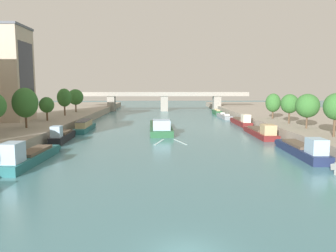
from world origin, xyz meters
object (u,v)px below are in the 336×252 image
at_px(barge_midriver, 161,127).
at_px(moored_boat_right_far, 241,121).
at_px(moored_boat_right_upstream, 303,149).
at_px(tree_left_end_of_row, 76,97).
at_px(tree_left_by_lamp, 47,105).
at_px(tree_right_by_lamp, 307,106).
at_px(tree_left_midway, 64,98).
at_px(bridge_far, 164,99).
at_px(tree_left_second, 25,103).
at_px(moored_boat_right_end, 217,112).
at_px(moored_boat_left_upstream, 85,126).
at_px(tree_right_second, 335,107).
at_px(moored_boat_right_midway, 224,116).
at_px(moored_boat_right_gap_after, 261,132).
at_px(tree_right_far, 273,103).
at_px(moored_boat_left_second, 28,156).
at_px(tree_right_end_of_row, 290,104).
at_px(moored_boat_left_near, 62,136).

xyz_separation_m(barge_midriver, moored_boat_right_far, (20.10, 10.89, -0.03)).
height_order(moored_boat_right_upstream, tree_left_end_of_row, tree_left_end_of_row).
height_order(moored_boat_right_far, tree_left_by_lamp, tree_left_by_lamp).
bearing_deg(barge_midriver, tree_right_by_lamp, -23.80).
distance_m(tree_left_midway, bridge_far, 49.12).
xyz_separation_m(tree_left_second, tree_left_by_lamp, (-0.46, 12.58, -1.12)).
distance_m(moored_boat_right_end, tree_right_by_lamp, 54.73).
bearing_deg(barge_midriver, moored_boat_left_upstream, 176.81).
distance_m(barge_midriver, tree_right_second, 34.28).
distance_m(barge_midriver, moored_boat_right_midway, 34.74).
height_order(moored_boat_right_midway, tree_right_second, tree_right_second).
xyz_separation_m(moored_boat_right_far, moored_boat_right_midway, (-0.80, 17.99, -0.35)).
bearing_deg(barge_midriver, bridge_far, 88.54).
height_order(moored_boat_right_far, tree_left_second, tree_left_second).
height_order(moored_boat_right_gap_after, moored_boat_right_midway, moored_boat_right_gap_after).
relative_size(moored_boat_right_end, tree_left_second, 1.48).
xyz_separation_m(moored_boat_right_end, tree_left_by_lamp, (-44.51, -39.29, 4.76)).
bearing_deg(moored_boat_right_midway, tree_left_second, -138.89).
xyz_separation_m(moored_boat_right_midway, tree_right_second, (6.81, -50.38, 6.00)).
bearing_deg(tree_left_end_of_row, moored_boat_right_upstream, -50.06).
bearing_deg(moored_boat_right_gap_after, tree_right_by_lamp, -29.74).
distance_m(tree_left_end_of_row, tree_right_second, 70.93).
distance_m(moored_boat_right_gap_after, tree_right_far, 16.55).
bearing_deg(moored_boat_right_midway, moored_boat_right_upstream, -89.66).
bearing_deg(bridge_far, tree_left_end_of_row, -131.80).
height_order(tree_left_end_of_row, tree_right_second, tree_left_end_of_row).
xyz_separation_m(moored_boat_left_second, tree_left_second, (-8.25, 20.23, 5.60)).
bearing_deg(moored_boat_right_midway, tree_right_second, -82.31).
bearing_deg(moored_boat_left_upstream, moored_boat_right_upstream, -36.42).
bearing_deg(tree_right_far, bridge_far, 116.16).
distance_m(tree_right_second, tree_right_far, 28.05).
xyz_separation_m(moored_boat_right_end, bridge_far, (-17.92, 14.89, 3.99)).
distance_m(tree_left_by_lamp, tree_right_end_of_row, 51.81).
bearing_deg(moored_boat_right_far, tree_left_by_lamp, -170.23).
height_order(moored_boat_left_upstream, tree_right_by_lamp, tree_right_by_lamp).
bearing_deg(tree_right_end_of_row, bridge_far, 112.09).
distance_m(moored_boat_right_midway, tree_left_end_of_row, 44.73).
bearing_deg(tree_left_by_lamp, bridge_far, 63.87).
bearing_deg(tree_left_end_of_row, tree_right_far, -22.33).
relative_size(moored_boat_left_second, moored_boat_right_upstream, 0.98).
bearing_deg(tree_left_second, tree_right_end_of_row, 6.43).
bearing_deg(moored_boat_right_gap_after, moored_boat_left_second, -148.31).
xyz_separation_m(moored_boat_right_far, moored_boat_right_end, (-0.72, 31.51, -0.20)).
height_order(tree_left_second, tree_right_end_of_row, tree_left_second).
distance_m(moored_boat_left_near, bridge_far, 72.71).
bearing_deg(moored_boat_left_near, moored_boat_right_gap_after, 8.18).
bearing_deg(tree_right_end_of_row, moored_boat_left_upstream, 173.76).
distance_m(moored_boat_left_second, moored_boat_right_end, 80.51).
height_order(barge_midriver, tree_left_by_lamp, tree_left_by_lamp).
bearing_deg(moored_boat_left_near, barge_midriver, 36.84).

